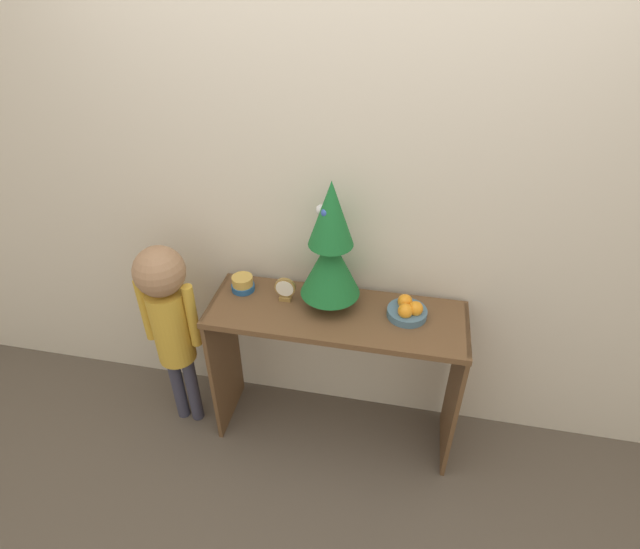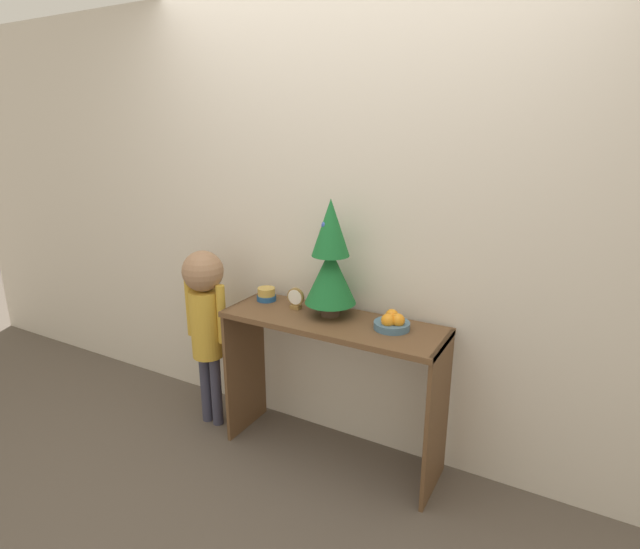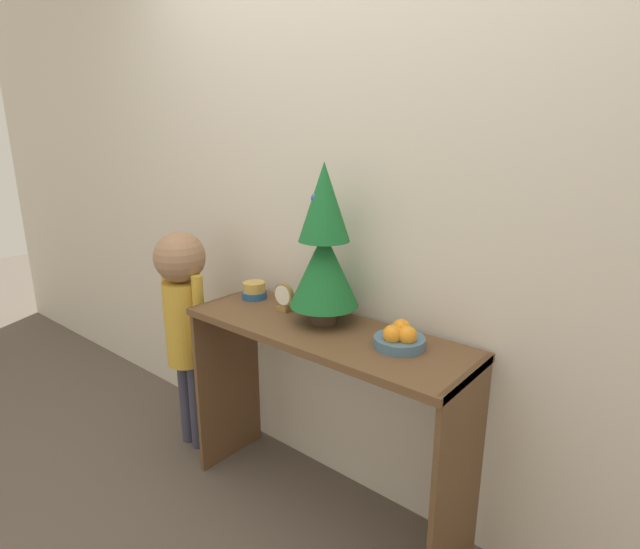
{
  "view_description": "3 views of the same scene",
  "coord_description": "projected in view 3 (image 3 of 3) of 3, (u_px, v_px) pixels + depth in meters",
  "views": [
    {
      "loc": [
        0.27,
        -1.54,
        2.27
      ],
      "look_at": [
        -0.08,
        0.2,
        1.02
      ],
      "focal_mm": 28.0,
      "sensor_mm": 36.0,
      "label": 1
    },
    {
      "loc": [
        1.12,
        -1.94,
        1.79
      ],
      "look_at": [
        -0.08,
        0.21,
        1.05
      ],
      "focal_mm": 28.0,
      "sensor_mm": 36.0,
      "label": 2
    },
    {
      "loc": [
        1.14,
        -1.17,
        1.53
      ],
      "look_at": [
        -0.0,
        0.19,
        1.03
      ],
      "focal_mm": 28.0,
      "sensor_mm": 36.0,
      "label": 3
    }
  ],
  "objects": [
    {
      "name": "ground_plane",
      "position": [
        291.0,
        534.0,
        1.99
      ],
      "size": [
        12.0,
        12.0,
        0.0
      ],
      "primitive_type": "plane",
      "color": "brown"
    },
    {
      "name": "singing_bowl",
      "position": [
        254.0,
        291.0,
        2.26
      ],
      "size": [
        0.11,
        0.11,
        0.08
      ],
      "color": "#235189",
      "rests_on": "console_table"
    },
    {
      "name": "child_figure",
      "position": [
        183.0,
        306.0,
        2.37
      ],
      "size": [
        0.29,
        0.24,
        1.11
      ],
      "color": "#38384C",
      "rests_on": "ground_plane"
    },
    {
      "name": "console_table",
      "position": [
        323.0,
        374.0,
        1.96
      ],
      "size": [
        1.19,
        0.4,
        0.82
      ],
      "color": "brown",
      "rests_on": "ground_plane"
    },
    {
      "name": "fruit_bowl",
      "position": [
        400.0,
        338.0,
        1.73
      ],
      "size": [
        0.18,
        0.18,
        0.09
      ],
      "color": "#476B84",
      "rests_on": "console_table"
    },
    {
      "name": "mini_tree",
      "position": [
        324.0,
        247.0,
        1.89
      ],
      "size": [
        0.27,
        0.27,
        0.62
      ],
      "color": "#4C3828",
      "rests_on": "console_table"
    },
    {
      "name": "desk_clock",
      "position": [
        284.0,
        297.0,
        2.09
      ],
      "size": [
        0.1,
        0.04,
        0.12
      ],
      "color": "olive",
      "rests_on": "console_table"
    },
    {
      "name": "back_wall",
      "position": [
        363.0,
        209.0,
        1.98
      ],
      "size": [
        7.0,
        0.05,
        2.5
      ],
      "primitive_type": "cube",
      "color": "beige",
      "rests_on": "ground_plane"
    }
  ]
}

